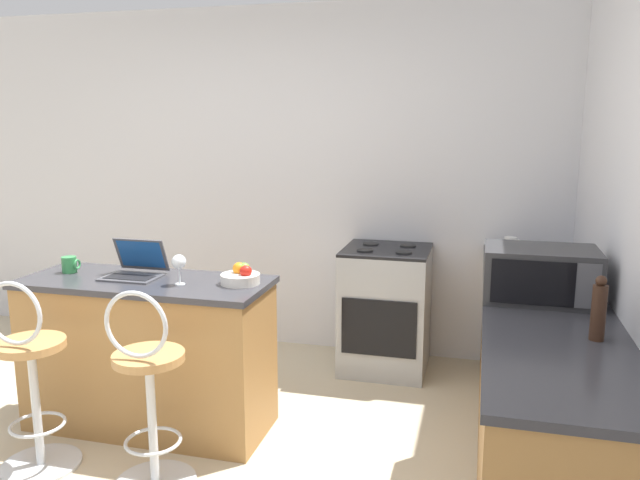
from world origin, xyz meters
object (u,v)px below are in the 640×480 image
Objects in this scene: pepper_mill at (599,310)px; mug_green at (70,265)px; laptop at (136,267)px; fruit_bowl at (241,276)px; mug_blue at (518,253)px; bar_stool_near at (31,381)px; microwave at (540,274)px; stove_range at (386,309)px; wine_glass_tall at (179,263)px; bar_stool_far at (149,396)px; storage_jar at (514,257)px; mug_white at (511,244)px.

mug_green is at bearing 171.01° from pepper_mill.
fruit_bowl is at bearing 0.09° from laptop.
bar_stool_near is at bearing -146.28° from mug_blue.
microwave is 5.27× the size of mug_green.
pepper_mill is (2.38, -0.46, 0.08)m from laptop.
mug_blue is (0.87, -0.17, 0.49)m from stove_range.
microwave is at bearing 5.67° from wine_glass_tall.
bar_stool_far is 1.88× the size of microwave.
microwave reaches higher than wine_glass_tall.
bar_stool_far is at bearing -158.55° from microwave.
laptop is 0.42m from mug_green.
stove_range is at bearing 61.08° from fruit_bowl.
bar_stool_far is 2.05m from pepper_mill.
laptop is 1.47× the size of fruit_bowl.
storage_jar is 0.28m from mug_blue.
pepper_mill is at bearing -14.93° from fruit_bowl.
microwave reaches higher than bar_stool_far.
storage_jar is at bearing 103.69° from pepper_mill.
wine_glass_tall is at bearing -161.31° from fruit_bowl.
storage_jar is (2.35, 1.31, 0.49)m from bar_stool_near.
bar_stool_near is 6.07× the size of storage_jar.
fruit_bowl is at bearing -139.64° from mug_white.
fruit_bowl is at bearing -147.06° from mug_blue.
bar_stool_near is 9.91× the size of mug_green.
stove_range is at bearing 63.95° from bar_stool_far.
mug_green reaches higher than stove_range.
microwave is 2.51× the size of fruit_bowl.
wine_glass_tall is (0.75, -0.09, 0.08)m from mug_green.
laptop is 3.01× the size of mug_blue.
bar_stool_near is at bearing 180.00° from bar_stool_far.
microwave is at bearing -85.44° from mug_white.
microwave is (2.45, 0.70, 0.54)m from bar_stool_near.
mug_green is (-0.18, 0.60, 0.45)m from bar_stool_near.
bar_stool_near and bar_stool_far have the same top height.
mug_white is 0.97× the size of mug_blue.
wine_glass_tall is 0.34m from fruit_bowl.
stove_range is 5.33× the size of storage_jar.
wine_glass_tall is at bearing 99.10° from bar_stool_far.
bar_stool_near is 2.91m from mug_blue.
wine_glass_tall is (-1.77, -0.80, 0.04)m from storage_jar.
microwave is 1.88m from wine_glass_tall.
mug_white is at bearing 37.21° from wine_glass_tall.
laptop reaches higher than stove_range.
bar_stool_far is at bearing -80.90° from wine_glass_tall.
bar_stool_near is 0.78m from mug_green.
stove_range is (0.86, 1.77, -0.04)m from bar_stool_far.
bar_stool_far is 2.56m from mug_white.
pepper_mill reaches higher than microwave.
wine_glass_tall reaches higher than mug_green.
stove_range is at bearing 34.34° from mug_green.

